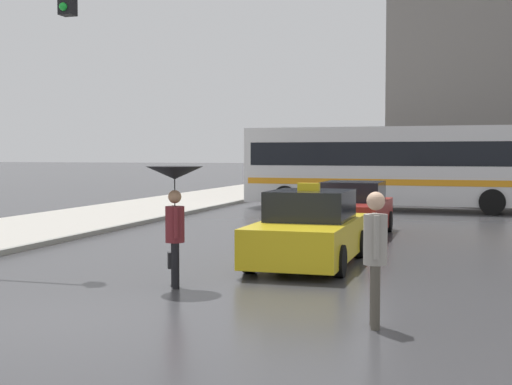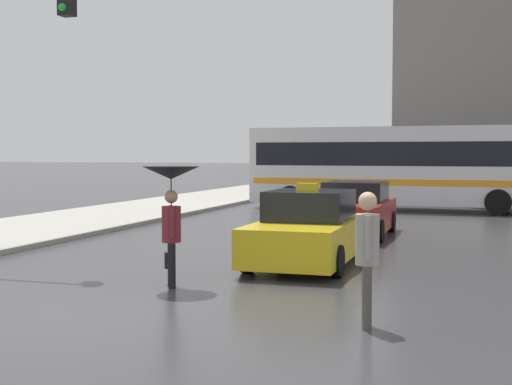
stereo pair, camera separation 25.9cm
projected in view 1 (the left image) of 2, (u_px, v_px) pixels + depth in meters
name	position (u px, v px, depth m)	size (l,w,h in m)	color
ground_plane	(69.00, 323.00, 9.54)	(300.00, 300.00, 0.00)	#38383A
taxi	(309.00, 231.00, 14.51)	(1.91, 4.17, 1.67)	gold
sedan_red	(352.00, 211.00, 19.58)	(1.91, 4.21, 1.48)	maroon
city_bus	(393.00, 164.00, 28.50)	(11.92, 3.16, 3.30)	silver
pedestrian_with_umbrella	(175.00, 193.00, 11.96)	(0.97, 0.97, 2.05)	black
pedestrian_man	(375.00, 247.00, 9.21)	(0.36, 0.46, 1.77)	#4C473D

